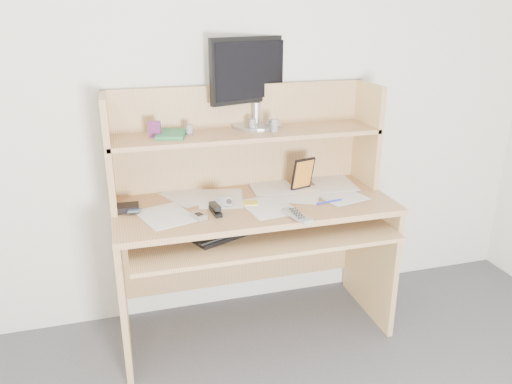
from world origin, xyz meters
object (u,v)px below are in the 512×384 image
object	(u,v)px
tv_remote	(297,216)
monitor	(255,79)
desk	(250,207)
keyboard	(234,229)
game_case	(303,174)

from	to	relation	value
tv_remote	monitor	distance (m)	0.77
desk	keyboard	size ratio (longest dim) A/B	3.00
desk	keyboard	world-z (taller)	desk
tv_remote	game_case	size ratio (longest dim) A/B	1.04
keyboard	monitor	distance (m)	0.79
desk	keyboard	bearing A→B (deg)	-126.01
desk	keyboard	xyz separation A→B (m)	(-0.13, -0.19, -0.03)
desk	keyboard	distance (m)	0.23
tv_remote	game_case	xyz separation A→B (m)	(0.16, 0.36, 0.08)
desk	game_case	world-z (taller)	desk
desk	tv_remote	world-z (taller)	desk
desk	monitor	xyz separation A→B (m)	(0.08, 0.20, 0.63)
keyboard	tv_remote	distance (m)	0.32
monitor	keyboard	bearing A→B (deg)	-139.31
monitor	desk	bearing A→B (deg)	-132.76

